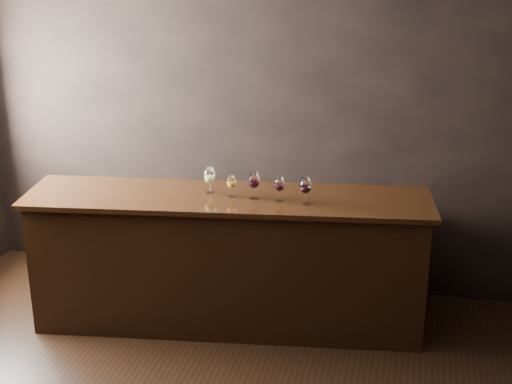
% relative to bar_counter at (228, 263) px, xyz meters
% --- Properties ---
extents(room_shell, '(5.02, 4.52, 2.81)m').
position_rel_bar_counter_xyz_m(room_shell, '(-0.29, -1.26, 1.27)').
color(room_shell, black).
rests_on(room_shell, ground).
extents(bar_counter, '(3.13, 1.08, 1.07)m').
position_rel_bar_counter_xyz_m(bar_counter, '(0.00, 0.00, 0.00)').
color(bar_counter, black).
rests_on(bar_counter, ground).
extents(bar_top, '(3.24, 1.17, 0.04)m').
position_rel_bar_counter_xyz_m(bar_top, '(0.00, 0.00, 0.56)').
color(bar_top, black).
rests_on(bar_top, bar_counter).
extents(back_bar_shelf, '(2.40, 0.40, 0.86)m').
position_rel_bar_counter_xyz_m(back_bar_shelf, '(0.08, 0.65, -0.10)').
color(back_bar_shelf, black).
rests_on(back_bar_shelf, ground).
extents(glass_white, '(0.09, 0.09, 0.21)m').
position_rel_bar_counter_xyz_m(glass_white, '(-0.15, 0.03, 0.72)').
color(glass_white, white).
rests_on(glass_white, bar_top).
extents(glass_amber, '(0.07, 0.07, 0.17)m').
position_rel_bar_counter_xyz_m(glass_amber, '(0.04, -0.01, 0.69)').
color(glass_amber, white).
rests_on(glass_amber, bar_top).
extents(glass_red_a, '(0.09, 0.09, 0.21)m').
position_rel_bar_counter_xyz_m(glass_red_a, '(0.22, -0.01, 0.72)').
color(glass_red_a, white).
rests_on(glass_red_a, bar_top).
extents(glass_red_b, '(0.08, 0.08, 0.19)m').
position_rel_bar_counter_xyz_m(glass_red_b, '(0.41, -0.01, 0.70)').
color(glass_red_b, white).
rests_on(glass_red_b, bar_top).
extents(glass_red_c, '(0.09, 0.09, 0.21)m').
position_rel_bar_counter_xyz_m(glass_red_c, '(0.62, -0.04, 0.72)').
color(glass_red_c, white).
rests_on(glass_red_c, bar_top).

